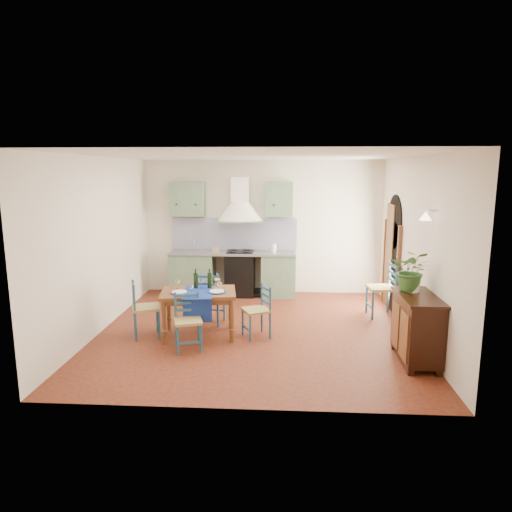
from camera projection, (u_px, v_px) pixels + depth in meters
The scene contains 13 objects.
floor at pixel (255, 331), 7.45m from camera, with size 5.00×5.00×0.00m, color #42180E.
back_wall at pixel (240, 245), 9.53m from camera, with size 5.00×0.96×2.80m.
right_wall at pixel (411, 249), 7.33m from camera, with size 0.26×5.00×2.80m.
left_wall at pixel (100, 245), 7.34m from camera, with size 0.04×5.00×2.80m, color silver.
ceiling at pixel (255, 155), 6.94m from camera, with size 5.00×5.00×0.01m, color silver.
dining_table at pixel (199, 296), 7.10m from camera, with size 1.24×0.96×1.04m.
chair_near at pixel (188, 321), 6.62m from camera, with size 0.48×0.48×0.83m.
chair_far at pixel (210, 297), 7.70m from camera, with size 0.49×0.49×0.92m.
chair_left at pixel (144, 308), 7.12m from camera, with size 0.53×0.53×0.89m.
chair_right at pixel (258, 310), 7.12m from camera, with size 0.51×0.51×0.82m.
chair_spare at pixel (383, 288), 8.12m from camera, with size 0.50×0.50×0.99m.
sideboard at pixel (417, 326), 6.16m from camera, with size 0.50×1.05×0.94m.
potted_plant at pixel (412, 270), 6.26m from camera, with size 0.52×0.45×0.58m, color #2D5A25.
Camera 1 is at (0.45, -7.08, 2.56)m, focal length 32.00 mm.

